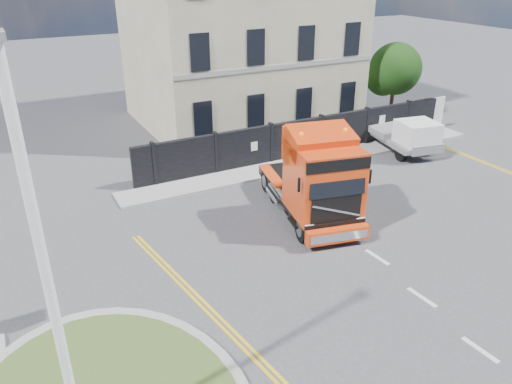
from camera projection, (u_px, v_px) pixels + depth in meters
ground at (299, 274)px, 16.38m from camera, size 120.00×120.00×0.00m
hoarding_fence at (313, 136)px, 25.92m from camera, size 18.80×0.25×2.00m
georgian_building at (239, 25)px, 29.64m from camera, size 12.30×10.30×12.80m
tree at (392, 71)px, 30.83m from camera, size 3.20×3.20×4.80m
pavement_far at (313, 161)px, 25.36m from camera, size 20.00×1.60×0.12m
truck at (317, 182)px, 19.00m from camera, size 3.62×6.64×3.77m
flatbed_pickup at (409, 136)px, 25.89m from camera, size 2.65×4.91×1.93m
lamppost_island at (47, 280)px, 8.50m from camera, size 0.26×0.53×8.53m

